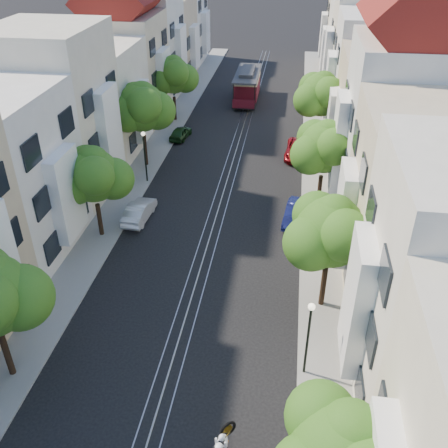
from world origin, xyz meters
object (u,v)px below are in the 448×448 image
at_px(parked_car_w_far, 180,133).
at_px(parked_car_e_mid, 296,213).
at_px(cable_car, 247,84).
at_px(tree_e_d, 322,96).
at_px(tree_w_b, 94,177).
at_px(tree_e_c, 325,149).
at_px(parked_car_w_mid, 139,211).
at_px(parked_car_e_far, 298,150).
at_px(tree_w_c, 142,108).
at_px(tree_w_d, 174,76).
at_px(lamp_west, 144,149).
at_px(lamp_east, 309,329).
at_px(sportbike_rider, 221,448).
at_px(tree_e_b, 332,234).

bearing_deg(parked_car_w_far, parked_car_e_mid, 136.77).
relative_size(cable_car, parked_car_e_mid, 2.15).
relative_size(tree_e_d, tree_w_b, 1.09).
height_order(tree_e_c, parked_car_w_mid, tree_e_c).
relative_size(tree_w_b, parked_car_e_far, 1.32).
height_order(tree_e_c, tree_w_b, tree_e_c).
distance_m(tree_w_c, parked_car_w_mid, 9.82).
xyz_separation_m(tree_w_d, lamp_west, (0.84, -13.98, -1.75)).
relative_size(parked_car_e_far, parked_car_w_far, 1.40).
distance_m(tree_e_d, parked_car_e_far, 5.09).
xyz_separation_m(cable_car, parked_car_w_mid, (-4.78, -27.17, -1.26)).
bearing_deg(lamp_east, tree_e_d, 87.96).
relative_size(tree_e_c, lamp_east, 1.57).
distance_m(tree_w_c, lamp_west, 3.81).
xyz_separation_m(cable_car, parked_car_e_far, (6.10, -14.94, -1.24)).
distance_m(sportbike_rider, cable_car, 44.65).
relative_size(tree_w_b, tree_w_d, 0.96).
relative_size(lamp_east, parked_car_e_far, 0.88).
xyz_separation_m(lamp_east, sportbike_rider, (-3.21, -4.92, -2.01)).
bearing_deg(lamp_east, sportbike_rider, -123.14).
bearing_deg(tree_w_d, cable_car, 48.87).
distance_m(tree_e_b, tree_w_d, 30.60).
relative_size(tree_e_b, parked_car_e_mid, 1.71).
bearing_deg(lamp_west, tree_w_d, 93.44).
xyz_separation_m(lamp_west, parked_car_w_far, (0.70, 9.30, -2.27)).
bearing_deg(lamp_east, parked_car_w_mid, 133.02).
bearing_deg(sportbike_rider, parked_car_w_mid, 131.22).
xyz_separation_m(tree_e_d, parked_car_w_far, (-12.86, 0.33, -4.29)).
bearing_deg(parked_car_e_far, tree_w_c, -160.41).
height_order(tree_w_b, lamp_east, tree_w_b).
bearing_deg(parked_car_w_mid, parked_car_e_mid, -169.81).
bearing_deg(tree_w_c, lamp_west, -74.25).
height_order(tree_w_b, lamp_west, tree_w_b).
bearing_deg(tree_e_b, tree_w_d, 118.07).
xyz_separation_m(parked_car_w_mid, parked_car_w_far, (-0.32, 14.89, -0.07)).
relative_size(tree_e_b, lamp_west, 1.61).
height_order(tree_w_b, parked_car_w_far, tree_w_b).
bearing_deg(tree_e_b, parked_car_e_mid, 100.78).
distance_m(lamp_east, parked_car_e_far, 24.75).
distance_m(tree_e_d, lamp_east, 27.07).
relative_size(tree_w_d, parked_car_e_mid, 1.67).
bearing_deg(tree_w_d, tree_e_b, -61.93).
height_order(tree_w_d, parked_car_e_mid, tree_w_d).
bearing_deg(parked_car_w_mid, tree_w_d, -81.12).
relative_size(tree_w_d, sportbike_rider, 3.57).
xyz_separation_m(parked_car_e_mid, parked_car_e_far, (0.00, 10.95, 0.02)).
bearing_deg(tree_e_d, tree_w_b, -130.27).
height_order(tree_e_d, parked_car_e_far, tree_e_d).
distance_m(lamp_west, sportbike_rider, 24.85).
bearing_deg(tree_w_d, tree_w_b, -90.00).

